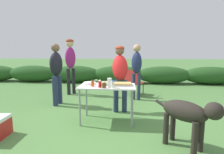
{
  "coord_description": "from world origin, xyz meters",
  "views": [
    {
      "loc": [
        0.38,
        -3.37,
        1.41
      ],
      "look_at": [
        0.08,
        0.15,
        0.89
      ],
      "focal_mm": 28.0,
      "sensor_mm": 36.0,
      "label": 1
    }
  ],
  "objects_px": {
    "plate_stack": "(90,83)",
    "standing_person_in_navy_coat": "(70,60)",
    "ketchup_bottle": "(100,84)",
    "mayo_bottle": "(113,84)",
    "dog": "(188,114)",
    "mixing_bowl": "(105,83)",
    "beer_bottle": "(104,85)",
    "standing_person_in_red_jacket": "(137,66)",
    "standing_person_in_dark_puffer": "(56,69)",
    "camp_chair_green_behind_table": "(134,81)",
    "folding_table": "(107,89)",
    "paper_cup_stack": "(110,83)",
    "hot_sauce_bottle": "(93,83)",
    "standing_person_in_gray_fleece": "(120,71)",
    "food_tray": "(123,84)"
  },
  "relations": [
    {
      "from": "standing_person_in_dark_puffer",
      "to": "dog",
      "type": "xyz_separation_m",
      "value": [
        2.7,
        -1.93,
        -0.43
      ]
    },
    {
      "from": "plate_stack",
      "to": "standing_person_in_dark_puffer",
      "type": "height_order",
      "value": "standing_person_in_dark_puffer"
    },
    {
      "from": "folding_table",
      "to": "beer_bottle",
      "type": "xyz_separation_m",
      "value": [
        -0.03,
        -0.23,
        0.14
      ]
    },
    {
      "from": "paper_cup_stack",
      "to": "mixing_bowl",
      "type": "bearing_deg",
      "value": 114.44
    },
    {
      "from": "dog",
      "to": "standing_person_in_navy_coat",
      "type": "bearing_deg",
      "value": -93.96
    },
    {
      "from": "mayo_bottle",
      "to": "dog",
      "type": "height_order",
      "value": "mayo_bottle"
    },
    {
      "from": "plate_stack",
      "to": "mixing_bowl",
      "type": "height_order",
      "value": "mixing_bowl"
    },
    {
      "from": "plate_stack",
      "to": "beer_bottle",
      "type": "height_order",
      "value": "beer_bottle"
    },
    {
      "from": "folding_table",
      "to": "camp_chair_green_behind_table",
      "type": "bearing_deg",
      "value": 74.57
    },
    {
      "from": "camp_chair_green_behind_table",
      "to": "mayo_bottle",
      "type": "bearing_deg",
      "value": -71.76
    },
    {
      "from": "standing_person_in_gray_fleece",
      "to": "standing_person_in_red_jacket",
      "type": "relative_size",
      "value": 0.96
    },
    {
      "from": "food_tray",
      "to": "ketchup_bottle",
      "type": "distance_m",
      "value": 0.47
    },
    {
      "from": "standing_person_in_dark_puffer",
      "to": "ketchup_bottle",
      "type": "bearing_deg",
      "value": -121.33
    },
    {
      "from": "mixing_bowl",
      "to": "standing_person_in_dark_puffer",
      "type": "distance_m",
      "value": 1.67
    },
    {
      "from": "mayo_bottle",
      "to": "standing_person_in_red_jacket",
      "type": "distance_m",
      "value": 2.0
    },
    {
      "from": "standing_person_in_red_jacket",
      "to": "camp_chair_green_behind_table",
      "type": "relative_size",
      "value": 1.94
    },
    {
      "from": "hot_sauce_bottle",
      "to": "ketchup_bottle",
      "type": "xyz_separation_m",
      "value": [
        0.15,
        -0.08,
        0.01
      ]
    },
    {
      "from": "standing_person_in_navy_coat",
      "to": "standing_person_in_red_jacket",
      "type": "height_order",
      "value": "standing_person_in_navy_coat"
    },
    {
      "from": "plate_stack",
      "to": "standing_person_in_gray_fleece",
      "type": "distance_m",
      "value": 0.87
    },
    {
      "from": "plate_stack",
      "to": "dog",
      "type": "bearing_deg",
      "value": -31.58
    },
    {
      "from": "folding_table",
      "to": "paper_cup_stack",
      "type": "relative_size",
      "value": 6.33
    },
    {
      "from": "dog",
      "to": "beer_bottle",
      "type": "bearing_deg",
      "value": -73.06
    },
    {
      "from": "plate_stack",
      "to": "camp_chair_green_behind_table",
      "type": "relative_size",
      "value": 0.29
    },
    {
      "from": "folding_table",
      "to": "paper_cup_stack",
      "type": "bearing_deg",
      "value": -69.14
    },
    {
      "from": "food_tray",
      "to": "standing_person_in_red_jacket",
      "type": "distance_m",
      "value": 1.7
    },
    {
      "from": "mixing_bowl",
      "to": "mayo_bottle",
      "type": "height_order",
      "value": "mayo_bottle"
    },
    {
      "from": "dog",
      "to": "camp_chair_green_behind_table",
      "type": "height_order",
      "value": "camp_chair_green_behind_table"
    },
    {
      "from": "standing_person_in_red_jacket",
      "to": "standing_person_in_navy_coat",
      "type": "bearing_deg",
      "value": -170.13
    },
    {
      "from": "mixing_bowl",
      "to": "standing_person_in_dark_puffer",
      "type": "relative_size",
      "value": 0.15
    },
    {
      "from": "mayo_bottle",
      "to": "mixing_bowl",
      "type": "bearing_deg",
      "value": 118.99
    },
    {
      "from": "folding_table",
      "to": "beer_bottle",
      "type": "relative_size",
      "value": 8.38
    },
    {
      "from": "standing_person_in_gray_fleece",
      "to": "paper_cup_stack",
      "type": "bearing_deg",
      "value": -107.35
    },
    {
      "from": "mixing_bowl",
      "to": "dog",
      "type": "height_order",
      "value": "mixing_bowl"
    },
    {
      "from": "plate_stack",
      "to": "camp_chair_green_behind_table",
      "type": "distance_m",
      "value": 2.35
    },
    {
      "from": "paper_cup_stack",
      "to": "standing_person_in_gray_fleece",
      "type": "xyz_separation_m",
      "value": [
        0.16,
        0.86,
        0.14
      ]
    },
    {
      "from": "plate_stack",
      "to": "standing_person_in_navy_coat",
      "type": "height_order",
      "value": "standing_person_in_navy_coat"
    },
    {
      "from": "folding_table",
      "to": "food_tray",
      "type": "xyz_separation_m",
      "value": [
        0.3,
        0.03,
        0.1
      ]
    },
    {
      "from": "standing_person_in_navy_coat",
      "to": "standing_person_in_gray_fleece",
      "type": "bearing_deg",
      "value": -89.71
    },
    {
      "from": "paper_cup_stack",
      "to": "standing_person_in_red_jacket",
      "type": "relative_size",
      "value": 0.11
    },
    {
      "from": "hot_sauce_bottle",
      "to": "standing_person_in_red_jacket",
      "type": "relative_size",
      "value": 0.09
    },
    {
      "from": "food_tray",
      "to": "hot_sauce_bottle",
      "type": "bearing_deg",
      "value": -166.13
    },
    {
      "from": "food_tray",
      "to": "dog",
      "type": "bearing_deg",
      "value": -44.91
    },
    {
      "from": "paper_cup_stack",
      "to": "plate_stack",
      "type": "bearing_deg",
      "value": 149.98
    },
    {
      "from": "food_tray",
      "to": "dog",
      "type": "xyz_separation_m",
      "value": [
        0.95,
        -0.95,
        -0.24
      ]
    },
    {
      "from": "ketchup_bottle",
      "to": "camp_chair_green_behind_table",
      "type": "relative_size",
      "value": 0.19
    },
    {
      "from": "paper_cup_stack",
      "to": "mayo_bottle",
      "type": "relative_size",
      "value": 1.07
    },
    {
      "from": "standing_person_in_red_jacket",
      "to": "camp_chair_green_behind_table",
      "type": "bearing_deg",
      "value": 119.04
    },
    {
      "from": "standing_person_in_dark_puffer",
      "to": "dog",
      "type": "distance_m",
      "value": 3.35
    },
    {
      "from": "hot_sauce_bottle",
      "to": "mayo_bottle",
      "type": "bearing_deg",
      "value": -18.13
    },
    {
      "from": "ketchup_bottle",
      "to": "mayo_bottle",
      "type": "bearing_deg",
      "value": -12.36
    }
  ]
}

